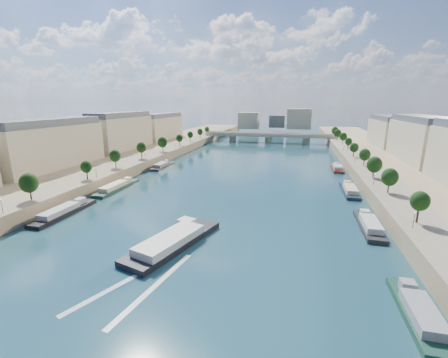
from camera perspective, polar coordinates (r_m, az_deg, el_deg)
The scene contains 17 objects.
ground at distance 136.86m, azimuth 3.04°, elevation -0.10°, with size 700.00×700.00×0.00m, color #0C2B34.
quay_left at distance 165.13m, azimuth -22.33°, elevation 2.24°, with size 44.00×520.00×5.00m, color #9E8460.
quay_right at distance 142.24m, azimuth 32.87°, elevation -0.85°, with size 44.00×520.00×5.00m, color #9E8460.
pave_left at distance 156.34m, azimuth -17.95°, elevation 2.95°, with size 14.00×520.00×0.10m, color gray.
pave_right at distance 137.38m, azimuth 27.12°, elevation 0.52°, with size 14.00×520.00×0.10m, color gray.
trees_left at distance 156.06m, azimuth -17.09°, elevation 5.02°, with size 4.80×268.80×8.26m.
trees_right at distance 145.47m, azimuth 25.74°, elevation 3.57°, with size 4.80×268.80×8.26m.
lamps_left at distance 145.17m, azimuth -18.55°, elevation 3.15°, with size 0.36×200.36×4.28m.
lamps_right at distance 140.62m, azimuth 25.02°, elevation 2.19°, with size 0.36×200.36×4.28m.
buildings_left at distance 180.32m, azimuth -23.91°, elevation 7.54°, with size 16.00×226.00×23.20m.
buildings_right at distance 155.59m, azimuth 36.71°, elevation 4.99°, with size 16.00×226.00×23.20m.
skyline at distance 350.91m, azimuth 10.47°, elevation 11.02°, with size 79.00×42.00×22.00m.
bridge at distance 266.35m, azimuth 8.50°, elevation 8.01°, with size 112.00×12.00×8.15m.
tour_barge at distance 76.35m, azimuth -9.62°, elevation -11.59°, with size 16.43×30.53×3.98m.
wake at distance 64.07m, azimuth -15.71°, elevation -18.61°, with size 14.93×25.83×0.04m.
moored_barges_left at distance 111.48m, azimuth -26.09°, elevation -4.59°, with size 5.00×163.00×3.60m.
moored_barges_right at distance 109.92m, azimuth 24.17°, elevation -4.63°, with size 5.00×131.48×3.60m.
Camera 1 is at (24.43, -30.19, 34.44)m, focal length 24.00 mm.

